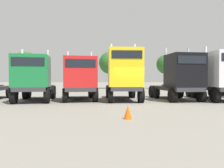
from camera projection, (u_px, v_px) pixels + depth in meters
ground at (131, 103)px, 15.02m from camera, size 200.00×200.00×0.00m
semi_truck_green at (34, 78)px, 15.77m from camera, size 3.18×6.15×3.99m
semi_truck_red at (80, 78)px, 16.56m from camera, size 3.22×6.08×3.94m
semi_truck_yellow at (124, 75)px, 16.25m from camera, size 2.59×6.33×4.51m
semi_truck_black at (180, 77)px, 16.48m from camera, size 2.99×5.99×4.18m
semi_truck_white at (222, 76)px, 16.32m from camera, size 2.92×6.56×4.34m
traffic_cone_near at (128, 112)px, 8.99m from camera, size 0.36×0.36×0.59m
oak_far_left at (25, 65)px, 31.52m from camera, size 4.08×4.08×5.81m
oak_far_centre at (110, 63)px, 37.18m from camera, size 3.92×3.92×6.53m
oak_far_right at (166, 64)px, 37.08m from camera, size 3.44×3.44×6.02m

